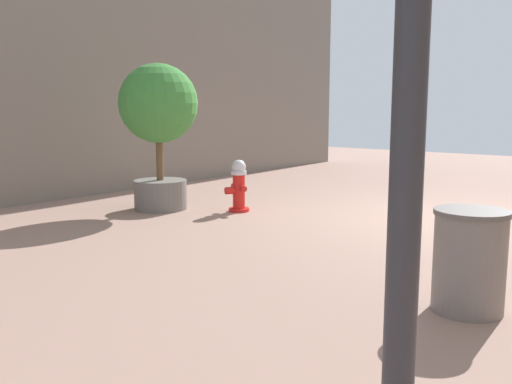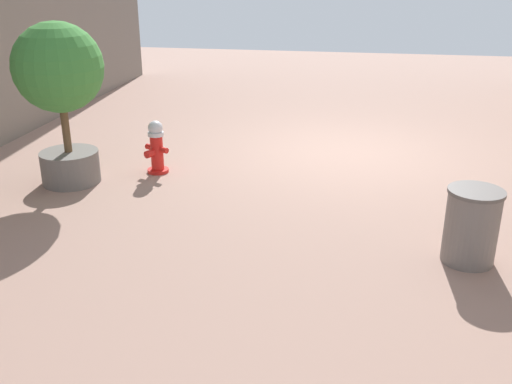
# 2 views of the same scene
# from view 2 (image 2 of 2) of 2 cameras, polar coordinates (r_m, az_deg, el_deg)

# --- Properties ---
(ground_plane) EXTENTS (23.40, 23.40, 0.00)m
(ground_plane) POSITION_cam_2_polar(r_m,az_deg,el_deg) (9.95, 8.64, 3.79)
(ground_plane) COLOR #9E7A6B
(fire_hydrant) EXTENTS (0.41, 0.39, 0.81)m
(fire_hydrant) POSITION_cam_2_polar(r_m,az_deg,el_deg) (8.94, -9.73, 4.36)
(fire_hydrant) COLOR red
(fire_hydrant) RESTS_ON ground_plane
(planter_tree) EXTENTS (1.23, 1.23, 2.29)m
(planter_tree) POSITION_cam_2_polar(r_m,az_deg,el_deg) (8.57, -18.62, 10.08)
(planter_tree) COLOR slate
(planter_tree) RESTS_ON ground_plane
(trash_bin) EXTENTS (0.58, 0.58, 0.82)m
(trash_bin) POSITION_cam_2_polar(r_m,az_deg,el_deg) (6.57, 20.33, -3.13)
(trash_bin) COLOR slate
(trash_bin) RESTS_ON ground_plane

